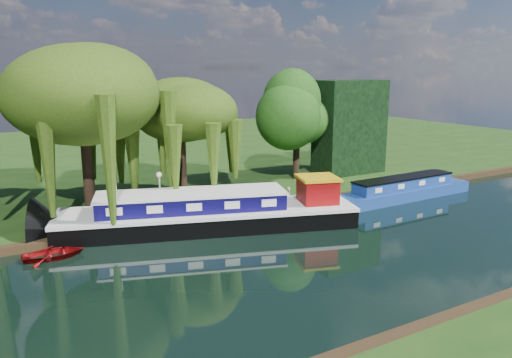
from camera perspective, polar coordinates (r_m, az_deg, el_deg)
ground at (r=23.63m, az=-3.36°, el=-11.06°), size 120.00×120.00×0.00m
far_bank at (r=55.04m, az=-19.44°, el=2.20°), size 120.00×52.00×0.45m
dutch_barge at (r=30.18m, az=-5.15°, el=-3.90°), size 18.10×9.22×3.74m
narrowboat at (r=38.27m, az=16.43°, el=-1.26°), size 12.48×2.36×1.81m
red_dinghy at (r=27.77m, az=-22.08°, el=-8.31°), size 3.09×2.28×0.62m
white_cruiser at (r=40.65m, az=18.43°, el=-1.54°), size 2.82×2.50×1.37m
willow_left at (r=32.97m, az=-19.22°, el=8.93°), size 8.40×8.40×10.07m
willow_right at (r=34.35m, az=-8.69°, el=6.55°), size 6.18×6.18×7.53m
tree_far_right at (r=40.98m, az=4.70°, el=7.34°), size 4.70×4.70×7.69m
conifer_hedge at (r=44.25m, az=10.65°, el=5.86°), size 6.00×3.00×8.00m
lamppost at (r=32.34m, az=-10.98°, el=-0.23°), size 0.36×0.36×2.56m
mooring_posts at (r=30.47m, az=-11.34°, el=-3.90°), size 19.16×0.16×1.00m
reeds_near at (r=22.15m, az=22.77°, el=-12.20°), size 33.70×1.50×1.10m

